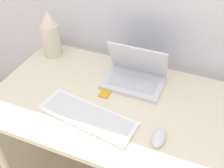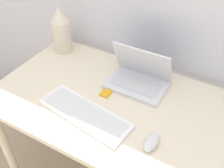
# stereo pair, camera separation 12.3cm
# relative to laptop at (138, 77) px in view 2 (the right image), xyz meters

# --- Properties ---
(desk) EXTENTS (1.24, 0.72, 0.72)m
(desk) POSITION_rel_laptop_xyz_m (-0.04, -0.18, -0.14)
(desk) COLOR beige
(desk) RESTS_ON ground_plane
(laptop) EXTENTS (0.31, 0.21, 0.22)m
(laptop) POSITION_rel_laptop_xyz_m (0.00, 0.00, 0.00)
(laptop) COLOR silver
(laptop) RESTS_ON desk
(keyboard) EXTENTS (0.48, 0.22, 0.02)m
(keyboard) POSITION_rel_laptop_xyz_m (-0.12, -0.33, -0.04)
(keyboard) COLOR white
(keyboard) RESTS_ON desk
(mouse) EXTENTS (0.05, 0.11, 0.03)m
(mouse) POSITION_rel_laptop_xyz_m (0.22, -0.33, -0.03)
(mouse) COLOR silver
(mouse) RESTS_ON desk
(vase) EXTENTS (0.11, 0.11, 0.28)m
(vase) POSITION_rel_laptop_xyz_m (-0.55, 0.07, 0.09)
(vase) COLOR beige
(vase) RESTS_ON desk
(mp3_player) EXTENTS (0.05, 0.07, 0.01)m
(mp3_player) POSITION_rel_laptop_xyz_m (-0.11, -0.15, -0.04)
(mp3_player) COLOR orange
(mp3_player) RESTS_ON desk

